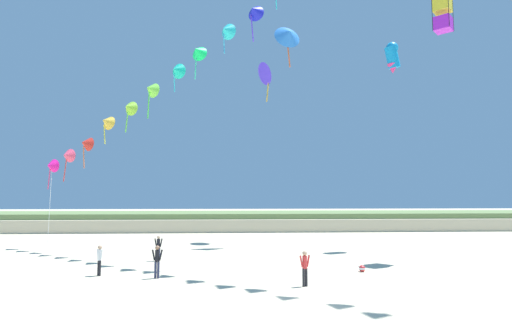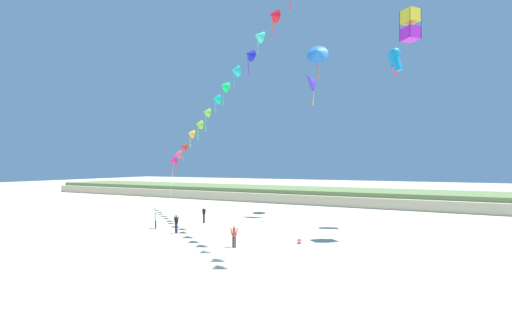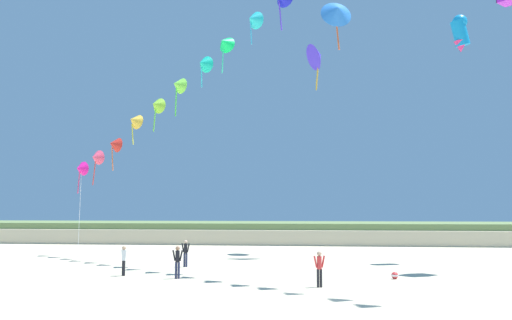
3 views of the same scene
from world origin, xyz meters
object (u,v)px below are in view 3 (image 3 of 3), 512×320
object	(u,v)px
person_near_left	(178,260)
large_kite_low_lead	(317,56)
large_kite_mid_trail	(460,32)
large_kite_high_solo	(337,11)
person_near_right	(319,266)
person_far_left	(124,258)
beach_ball	(395,275)
person_mid_center	(186,251)

from	to	relation	value
person_near_left	large_kite_low_lead	distance (m)	24.44
large_kite_mid_trail	large_kite_high_solo	xyz separation A→B (m)	(-8.45, 2.91, 2.96)
large_kite_low_lead	large_kite_high_solo	xyz separation A→B (m)	(1.58, -3.61, 2.52)
person_near_right	large_kite_high_solo	size ratio (longest dim) A/B	0.37
person_near_right	person_far_left	xyz separation A→B (m)	(-10.45, 3.13, -0.02)
large_kite_mid_trail	beach_ball	xyz separation A→B (m)	(-6.22, -9.78, -15.83)
person_near_left	person_far_left	size ratio (longest dim) A/B	1.04
person_near_left	person_far_left	bearing A→B (deg)	165.33
person_far_left	large_kite_low_lead	size ratio (longest dim) A/B	0.39
large_kite_low_lead	large_kite_mid_trail	world-z (taller)	large_kite_low_lead
large_kite_low_lead	large_kite_mid_trail	size ratio (longest dim) A/B	1.52
person_mid_center	person_far_left	world-z (taller)	person_mid_center
person_far_left	large_kite_mid_trail	distance (m)	27.39
person_near_left	person_near_right	bearing A→B (deg)	-17.53
person_near_right	large_kite_mid_trail	world-z (taller)	large_kite_mid_trail
large_kite_low_lead	person_near_right	bearing A→B (deg)	-90.10
person_mid_center	large_kite_mid_trail	size ratio (longest dim) A/B	0.61
person_near_left	large_kite_mid_trail	distance (m)	25.42
large_kite_mid_trail	large_kite_high_solo	distance (m)	9.41
large_kite_low_lead	large_kite_high_solo	distance (m)	4.67
person_near_left	beach_ball	size ratio (longest dim) A/B	4.59
person_far_left	large_kite_low_lead	bearing A→B (deg)	57.71
beach_ball	person_far_left	bearing A→B (deg)	-178.77
person_far_left	large_kite_low_lead	distance (m)	25.03
person_near_right	large_kite_low_lead	distance (m)	25.09
person_mid_center	beach_ball	bearing A→B (deg)	-20.19
person_far_left	large_kite_high_solo	distance (m)	25.30
person_near_right	person_mid_center	bearing A→B (deg)	136.25
person_far_left	large_kite_mid_trail	xyz separation A→B (m)	(20.52, 10.08, 15.09)
person_near_right	person_mid_center	size ratio (longest dim) A/B	0.99
person_far_left	large_kite_high_solo	xyz separation A→B (m)	(12.07, 12.99, 18.05)
person_mid_center	beach_ball	size ratio (longest dim) A/B	4.58
large_kite_mid_trail	large_kite_high_solo	world-z (taller)	large_kite_high_solo
person_far_left	beach_ball	xyz separation A→B (m)	(14.30, 0.31, -0.74)
person_mid_center	large_kite_low_lead	world-z (taller)	large_kite_low_lead
large_kite_high_solo	beach_ball	bearing A→B (deg)	-80.02
person_far_left	person_near_right	bearing A→B (deg)	-16.67
person_near_right	person_near_left	bearing A→B (deg)	162.47
large_kite_high_solo	beach_ball	world-z (taller)	large_kite_high_solo
person_far_left	beach_ball	world-z (taller)	person_far_left
large_kite_mid_trail	large_kite_high_solo	bearing A→B (deg)	161.00
person_near_left	large_kite_mid_trail	size ratio (longest dim) A/B	0.61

